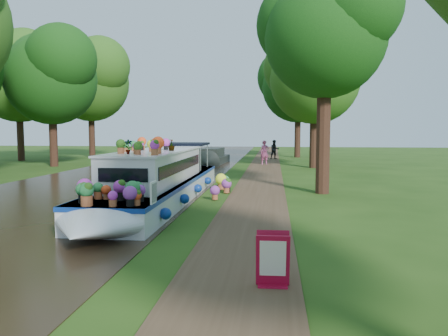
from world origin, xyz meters
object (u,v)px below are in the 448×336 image
Objects in this scene: sandwich_board at (273,262)px; pedestrian_pink at (265,152)px; second_boat at (212,158)px; pedestrian_dark at (275,150)px; plant_boat at (157,179)px.

pedestrian_pink is at bearing 90.43° from sandwich_board.
second_boat is 7.03× the size of sandwich_board.
plant_boat is at bearing -113.31° from pedestrian_dark.
second_boat is 3.94m from pedestrian_pink.
pedestrian_pink is 5.92m from pedestrian_dark.
plant_boat is 7.71× the size of pedestrian_pink.
pedestrian_dark is at bearing 54.29° from second_boat.
plant_boat reaches higher than sandwich_board.
pedestrian_pink is (-0.66, 25.01, 0.48)m from sandwich_board.
plant_boat reaches higher than pedestrian_dark.
second_boat is (-0.50, 17.34, -0.37)m from plant_boat.
sandwich_board is (4.07, -7.76, -0.42)m from plant_boat.
pedestrian_dark is (4.65, 5.79, 0.37)m from second_boat.
pedestrian_pink is at bearing 78.81° from plant_boat.
plant_boat is at bearing -85.27° from second_boat.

